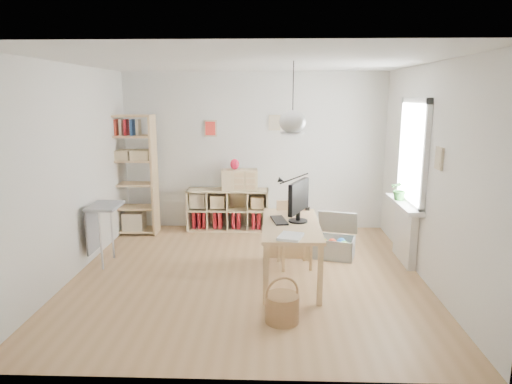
{
  "coord_description": "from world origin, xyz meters",
  "views": [
    {
      "loc": [
        0.3,
        -5.62,
        2.31
      ],
      "look_at": [
        0.1,
        0.3,
        1.05
      ],
      "focal_mm": 32.0,
      "sensor_mm": 36.0,
      "label": 1
    }
  ],
  "objects_px": {
    "chair": "(294,230)",
    "tall_bookshelf": "(131,170)",
    "monitor": "(298,199)",
    "drawer_chest": "(240,180)",
    "storage_chest": "(335,243)",
    "desk": "(291,231)",
    "cube_shelf": "(227,213)"
  },
  "relations": [
    {
      "from": "storage_chest",
      "to": "drawer_chest",
      "type": "xyz_separation_m",
      "value": [
        -1.48,
        1.26,
        0.69
      ]
    },
    {
      "from": "tall_bookshelf",
      "to": "chair",
      "type": "distance_m",
      "value": 3.05
    },
    {
      "from": "chair",
      "to": "monitor",
      "type": "bearing_deg",
      "value": -95.84
    },
    {
      "from": "tall_bookshelf",
      "to": "storage_chest",
      "type": "distance_m",
      "value": 3.54
    },
    {
      "from": "storage_chest",
      "to": "monitor",
      "type": "bearing_deg",
      "value": -108.84
    },
    {
      "from": "tall_bookshelf",
      "to": "drawer_chest",
      "type": "xyz_separation_m",
      "value": [
        1.79,
        0.24,
        -0.19
      ]
    },
    {
      "from": "cube_shelf",
      "to": "monitor",
      "type": "distance_m",
      "value": 2.54
    },
    {
      "from": "cube_shelf",
      "to": "storage_chest",
      "type": "height_order",
      "value": "cube_shelf"
    },
    {
      "from": "cube_shelf",
      "to": "drawer_chest",
      "type": "xyz_separation_m",
      "value": [
        0.23,
        -0.04,
        0.6
      ]
    },
    {
      "from": "tall_bookshelf",
      "to": "monitor",
      "type": "bearing_deg",
      "value": -34.96
    },
    {
      "from": "storage_chest",
      "to": "chair",
      "type": "bearing_deg",
      "value": -132.62
    },
    {
      "from": "cube_shelf",
      "to": "chair",
      "type": "bearing_deg",
      "value": -57.14
    },
    {
      "from": "desk",
      "to": "chair",
      "type": "xyz_separation_m",
      "value": [
        0.06,
        0.55,
        -0.15
      ]
    },
    {
      "from": "chair",
      "to": "storage_chest",
      "type": "height_order",
      "value": "chair"
    },
    {
      "from": "drawer_chest",
      "to": "chair",
      "type": "bearing_deg",
      "value": -66.58
    },
    {
      "from": "monitor",
      "to": "drawer_chest",
      "type": "distance_m",
      "value": 2.29
    },
    {
      "from": "cube_shelf",
      "to": "monitor",
      "type": "xyz_separation_m",
      "value": [
        1.11,
        -2.15,
        0.75
      ]
    },
    {
      "from": "monitor",
      "to": "storage_chest",
      "type": "bearing_deg",
      "value": 77.46
    },
    {
      "from": "desk",
      "to": "cube_shelf",
      "type": "bearing_deg",
      "value": 114.61
    },
    {
      "from": "cube_shelf",
      "to": "chair",
      "type": "distance_m",
      "value": 2.01
    },
    {
      "from": "chair",
      "to": "tall_bookshelf",
      "type": "bearing_deg",
      "value": 142.95
    },
    {
      "from": "tall_bookshelf",
      "to": "chair",
      "type": "xyz_separation_m",
      "value": [
        2.65,
        -1.4,
        -0.58
      ]
    },
    {
      "from": "desk",
      "to": "storage_chest",
      "type": "distance_m",
      "value": 1.24
    },
    {
      "from": "storage_chest",
      "to": "monitor",
      "type": "height_order",
      "value": "monitor"
    },
    {
      "from": "tall_bookshelf",
      "to": "monitor",
      "type": "xyz_separation_m",
      "value": [
        2.68,
        -1.87,
        -0.04
      ]
    },
    {
      "from": "desk",
      "to": "chair",
      "type": "bearing_deg",
      "value": 83.32
    },
    {
      "from": "storage_chest",
      "to": "cube_shelf",
      "type": "bearing_deg",
      "value": 158.83
    },
    {
      "from": "chair",
      "to": "monitor",
      "type": "xyz_separation_m",
      "value": [
        0.03,
        -0.47,
        0.54
      ]
    },
    {
      "from": "chair",
      "to": "cube_shelf",
      "type": "bearing_deg",
      "value": 113.66
    },
    {
      "from": "desk",
      "to": "monitor",
      "type": "height_order",
      "value": "monitor"
    },
    {
      "from": "chair",
      "to": "monitor",
      "type": "height_order",
      "value": "monitor"
    },
    {
      "from": "desk",
      "to": "monitor",
      "type": "relative_size",
      "value": 2.6
    }
  ]
}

